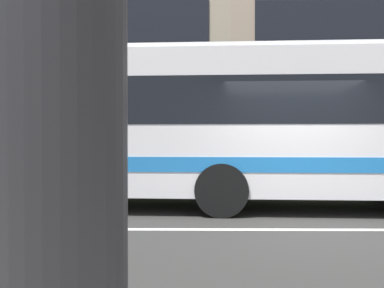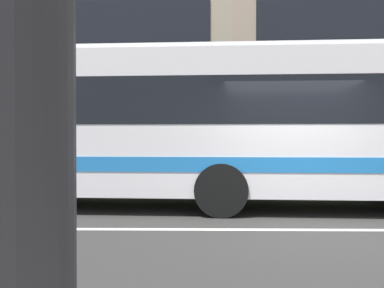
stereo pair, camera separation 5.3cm
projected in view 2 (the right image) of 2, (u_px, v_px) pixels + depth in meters
ground_plane at (306, 230)px, 6.87m from camera, size 160.00×160.00×0.00m
lane_centre_line at (306, 230)px, 6.87m from camera, size 60.00×0.16×0.01m
hedge_row_far at (158, 173)px, 12.82m from camera, size 20.36×1.10×0.82m
apartment_block_left at (9, 64)px, 21.00m from camera, size 21.11×8.11×10.10m
transit_bus at (190, 122)px, 9.18m from camera, size 11.16×3.17×3.27m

